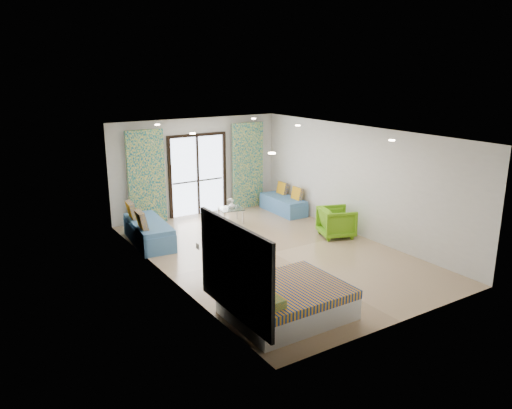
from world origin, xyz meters
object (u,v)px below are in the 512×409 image
coffee_table (231,210)px  daybed_right (283,204)px  bed (286,301)px  daybed_left (148,231)px  armchair (337,221)px

coffee_table → daybed_right: bearing=1.8°
bed → coffee_table: size_ratio=2.71×
daybed_left → daybed_right: (4.23, 0.43, -0.05)m
daybed_left → coffee_table: (2.46, 0.37, 0.06)m
daybed_left → armchair: (4.08, -2.01, 0.11)m
coffee_table → armchair: (1.62, -2.39, 0.05)m
bed → daybed_right: bearing=54.9°
bed → daybed_left: bearing=97.8°
bed → armchair: size_ratio=2.37×
daybed_right → coffee_table: size_ratio=2.29×
daybed_left → coffee_table: daybed_left is taller
armchair → daybed_left: bearing=83.1°
bed → armchair: 4.35m
bed → coffee_table: bearing=70.2°
daybed_left → armchair: size_ratio=2.46×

